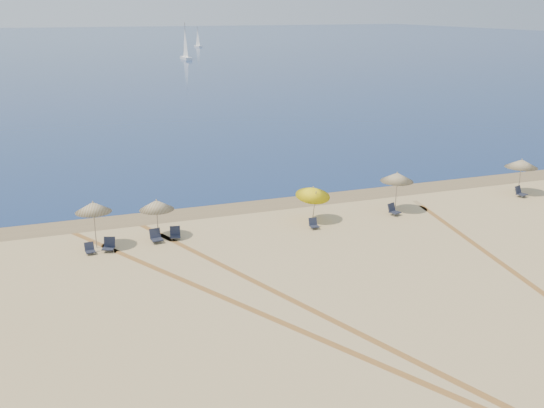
{
  "coord_description": "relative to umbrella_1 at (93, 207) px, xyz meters",
  "views": [
    {
      "loc": [
        -12.32,
        -13.53,
        12.51
      ],
      "look_at": [
        0.0,
        20.0,
        1.3
      ],
      "focal_mm": 41.57,
      "sensor_mm": 36.0,
      "label": 1
    }
  ],
  "objects": [
    {
      "name": "chair_5",
      "position": [
        4.31,
        -0.11,
        -2.01
      ],
      "size": [
        0.69,
        0.77,
        0.69
      ],
      "rotation": [
        0.0,
        0.0,
        -0.19
      ],
      "color": "black",
      "rests_on": "ground"
    },
    {
      "name": "tire_tracks",
      "position": [
        10.11,
        -9.79,
        -2.31
      ],
      "size": [
        49.65,
        41.41,
        0.0
      ],
      "color": "tan",
      "rests_on": "ground"
    },
    {
      "name": "ocean",
      "position": [
        10.27,
        205.26,
        -2.3
      ],
      "size": [
        500.0,
        500.0,
        0.0
      ],
      "primitive_type": "plane",
      "color": "#0C2151",
      "rests_on": "ground"
    },
    {
      "name": "umbrella_1",
      "position": [
        0.0,
        0.0,
        0.0
      ],
      "size": [
        1.93,
        1.93,
        2.66
      ],
      "color": "gray",
      "rests_on": "ground"
    },
    {
      "name": "umbrella_4",
      "position": [
        18.6,
        0.03,
        -0.06
      ],
      "size": [
        2.1,
        2.11,
        2.6
      ],
      "color": "gray",
      "rests_on": "ground"
    },
    {
      "name": "chair_6",
      "position": [
        12.35,
        -1.2,
        -2.04
      ],
      "size": [
        0.52,
        0.61,
        0.61
      ],
      "rotation": [
        0.0,
        0.0,
        -0.03
      ],
      "color": "black",
      "rests_on": "ground"
    },
    {
      "name": "chair_8",
      "position": [
        28.34,
        -0.15,
        -1.99
      ],
      "size": [
        0.8,
        0.87,
        0.73
      ],
      "rotation": [
        0.0,
        0.0,
        0.34
      ],
      "color": "black",
      "rests_on": "ground"
    },
    {
      "name": "sailboat_2",
      "position": [
        33.06,
        124.44,
        0.38
      ],
      "size": [
        1.69,
        6.01,
        8.89
      ],
      "rotation": [
        0.0,
        0.0,
        0.03
      ],
      "color": "white",
      "rests_on": "ocean"
    },
    {
      "name": "umbrella_3",
      "position": [
        12.8,
        -0.03,
        -0.43
      ],
      "size": [
        2.1,
        2.17,
        2.4
      ],
      "color": "gray",
      "rests_on": "ground"
    },
    {
      "name": "chair_4",
      "position": [
        3.2,
        -0.26,
        -1.99
      ],
      "size": [
        0.69,
        0.78,
        0.74
      ],
      "rotation": [
        0.0,
        0.0,
        0.11
      ],
      "color": "black",
      "rests_on": "ground"
    },
    {
      "name": "chair_7",
      "position": [
        18.08,
        -0.6,
        -2.0
      ],
      "size": [
        0.79,
        0.85,
        0.72
      ],
      "rotation": [
        0.0,
        0.0,
        0.34
      ],
      "color": "black",
      "rests_on": "ground"
    },
    {
      "name": "umbrella_5",
      "position": [
        28.75,
        0.49,
        -0.14
      ],
      "size": [
        2.21,
        2.21,
        2.51
      ],
      "color": "gray",
      "rests_on": "ground"
    },
    {
      "name": "sailboat_1",
      "position": [
        48.12,
        173.31,
        -0.35
      ],
      "size": [
        1.72,
        4.47,
        6.48
      ],
      "rotation": [
        0.0,
        0.0,
        0.14
      ],
      "color": "white",
      "rests_on": "ocean"
    },
    {
      "name": "chair_2",
      "position": [
        -0.41,
        -0.77,
        -2.05
      ],
      "size": [
        0.55,
        0.63,
        0.6
      ],
      "rotation": [
        0.0,
        0.0,
        0.1
      ],
      "color": "black",
      "rests_on": "ground"
    },
    {
      "name": "umbrella_2",
      "position": [
        3.44,
        0.39,
        -0.37
      ],
      "size": [
        1.94,
        1.94,
        2.29
      ],
      "color": "gray",
      "rests_on": "ground"
    },
    {
      "name": "chair_3",
      "position": [
        0.59,
        -0.7,
        -1.99
      ],
      "size": [
        0.81,
        0.87,
        0.73
      ],
      "rotation": [
        0.0,
        0.0,
        -0.36
      ],
      "color": "black",
      "rests_on": "ground"
    },
    {
      "name": "wet_sand",
      "position": [
        10.27,
        4.26,
        -2.31
      ],
      "size": [
        500.0,
        500.0,
        0.0
      ],
      "primitive_type": "plane",
      "color": "olive",
      "rests_on": "ground"
    }
  ]
}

